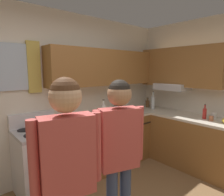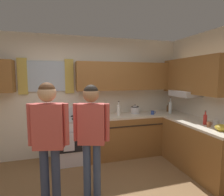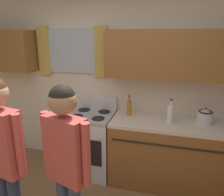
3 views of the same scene
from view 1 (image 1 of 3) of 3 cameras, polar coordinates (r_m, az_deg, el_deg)
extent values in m
cube|color=silver|center=(3.15, -18.17, 0.55)|extent=(4.60, 0.10, 2.60)
cube|color=gold|center=(2.96, -22.06, 8.43)|extent=(0.18, 0.04, 0.72)
cube|color=brown|center=(3.52, -0.18, 8.96)|extent=(2.40, 0.32, 0.61)
cube|color=brown|center=(3.84, 19.68, 8.58)|extent=(0.32, 1.56, 0.71)
cube|color=#B7B7BC|center=(3.87, 17.29, 3.19)|extent=(0.40, 0.60, 0.12)
cube|color=brown|center=(3.69, 2.17, -11.86)|extent=(2.27, 0.62, 0.86)
cube|color=beige|center=(3.55, 2.21, -5.05)|extent=(2.27, 0.62, 0.04)
cube|color=brown|center=(3.73, 23.64, -12.36)|extent=(0.62, 1.52, 0.86)
cube|color=beige|center=(3.60, 24.07, -5.63)|extent=(0.62, 1.52, 0.04)
cube|color=#2D2319|center=(3.38, 5.88, -8.61)|extent=(2.15, 0.01, 0.02)
cube|color=silver|center=(2.97, -20.12, -17.65)|extent=(0.63, 0.62, 0.86)
cube|color=black|center=(2.68, -17.64, -19.28)|extent=(0.51, 0.01, 0.36)
cylinder|color=#ADADB2|center=(2.57, -17.64, -15.15)|extent=(0.51, 0.02, 0.02)
cube|color=#ADADB2|center=(2.80, -20.60, -9.34)|extent=(0.63, 0.62, 0.04)
cube|color=silver|center=(3.02, -22.52, -5.82)|extent=(0.63, 0.08, 0.20)
cylinder|color=black|center=(2.62, -22.82, -10.10)|extent=(0.17, 0.17, 0.01)
cylinder|color=black|center=(2.73, -16.50, -9.07)|extent=(0.17, 0.17, 0.01)
cylinder|color=black|center=(2.87, -24.54, -8.60)|extent=(0.17, 0.17, 0.01)
cylinder|color=black|center=(2.97, -18.70, -7.73)|extent=(0.17, 0.17, 0.01)
cube|color=silver|center=(2.63, -17.36, -18.82)|extent=(0.20, 0.02, 0.34)
cylinder|color=#B27223|center=(3.08, -12.25, -5.09)|extent=(0.06, 0.06, 0.20)
cylinder|color=#B27223|center=(3.05, -12.33, -2.62)|extent=(0.02, 0.02, 0.07)
cylinder|color=#3F382D|center=(3.04, -12.35, -1.82)|extent=(0.03, 0.03, 0.02)
cylinder|color=silver|center=(4.04, 11.99, -1.40)|extent=(0.07, 0.07, 0.26)
cylinder|color=silver|center=(4.01, 12.06, 1.07)|extent=(0.03, 0.03, 0.09)
cylinder|color=#3F382D|center=(4.01, 12.09, 1.82)|extent=(0.03, 0.03, 0.02)
cylinder|color=red|center=(3.54, 25.64, -4.22)|extent=(0.06, 0.06, 0.17)
cylinder|color=red|center=(3.51, 25.76, -2.39)|extent=(0.02, 0.02, 0.06)
cylinder|color=#3F382D|center=(3.51, 25.80, -1.79)|extent=(0.03, 0.03, 0.02)
cylinder|color=brown|center=(4.25, 10.45, -1.69)|extent=(0.08, 0.08, 0.14)
cylinder|color=brown|center=(4.24, 10.48, -0.43)|extent=(0.03, 0.03, 0.05)
cylinder|color=#3F382D|center=(4.23, 10.49, 0.00)|extent=(0.04, 0.04, 0.02)
cylinder|color=white|center=(3.26, -2.53, -3.95)|extent=(0.08, 0.08, 0.22)
cylinder|color=white|center=(3.23, -2.54, -1.38)|extent=(0.03, 0.03, 0.08)
cylinder|color=#3F382D|center=(3.22, -2.55, -0.56)|extent=(0.03, 0.03, 0.02)
cylinder|color=white|center=(3.63, 27.83, -4.64)|extent=(0.08, 0.08, 0.09)
torus|color=white|center=(3.68, 28.14, -4.43)|extent=(0.07, 0.01, 0.07)
cylinder|color=#2D479E|center=(3.69, 7.83, -3.61)|extent=(0.07, 0.07, 0.08)
torus|color=#2D479E|center=(3.73, 8.32, -3.44)|extent=(0.06, 0.01, 0.06)
cylinder|color=#B76642|center=(3.47, 27.24, -5.35)|extent=(0.07, 0.07, 0.08)
torus|color=#B76642|center=(3.51, 27.53, -5.15)|extent=(0.06, 0.01, 0.06)
cylinder|color=silver|center=(3.61, 1.84, -3.37)|extent=(0.20, 0.20, 0.14)
cone|color=silver|center=(3.59, 1.84, -1.88)|extent=(0.18, 0.18, 0.05)
sphere|color=black|center=(3.59, 1.84, -1.41)|extent=(0.02, 0.02, 0.02)
cone|color=silver|center=(3.69, 3.32, -2.67)|extent=(0.09, 0.04, 0.07)
torus|color=black|center=(3.59, 1.84, -2.04)|extent=(0.17, 0.17, 0.02)
cube|color=#BF4C47|center=(1.45, -13.00, -16.29)|extent=(0.40, 0.24, 0.58)
cylinder|color=#BF4C47|center=(1.51, -4.60, -14.14)|extent=(0.07, 0.07, 0.53)
cylinder|color=#BF4C47|center=(1.41, -22.18, -16.50)|extent=(0.07, 0.07, 0.53)
sphere|color=tan|center=(1.33, -13.60, 0.46)|extent=(0.23, 0.23, 0.23)
sphere|color=#4C2D19|center=(1.33, -13.65, 1.66)|extent=(0.21, 0.21, 0.21)
cube|color=#BF4C47|center=(1.81, 2.12, -11.84)|extent=(0.40, 0.26, 0.57)
cylinder|color=#BF4C47|center=(1.90, 8.19, -10.20)|extent=(0.07, 0.07, 0.52)
cylinder|color=#BF4C47|center=(1.73, -4.59, -12.08)|extent=(0.07, 0.07, 0.52)
sphere|color=#A87A56|center=(1.71, 2.19, 1.22)|extent=(0.22, 0.22, 0.22)
sphere|color=black|center=(1.71, 2.20, 2.14)|extent=(0.20, 0.20, 0.20)
camera|label=2|loc=(1.43, 107.79, -1.99)|focal=29.53mm
camera|label=3|loc=(1.96, 55.70, 12.63)|focal=34.91mm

